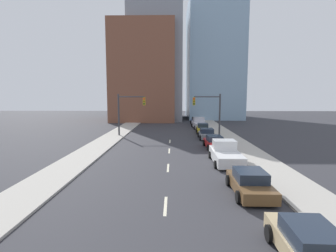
% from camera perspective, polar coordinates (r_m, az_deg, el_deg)
% --- Properties ---
extents(sidewalk_left, '(3.15, 90.42, 0.14)m').
position_cam_1_polar(sidewalk_left, '(46.06, -9.34, -0.51)').
color(sidewalk_left, '#ADA89E').
rests_on(sidewalk_left, ground).
extents(sidewalk_right, '(3.15, 90.42, 0.14)m').
position_cam_1_polar(sidewalk_right, '(45.93, 10.57, -0.55)').
color(sidewalk_right, '#ADA89E').
rests_on(sidewalk_right, ground).
extents(lane_stripe_at_13m, '(0.16, 2.40, 0.01)m').
position_cam_1_polar(lane_stripe_at_13m, '(14.19, -0.55, -16.94)').
color(lane_stripe_at_13m, beige).
rests_on(lane_stripe_at_13m, ground).
extents(lane_stripe_at_20m, '(0.16, 2.40, 0.01)m').
position_cam_1_polar(lane_stripe_at_20m, '(21.00, 0.02, -9.08)').
color(lane_stripe_at_20m, beige).
rests_on(lane_stripe_at_20m, ground).
extents(lane_stripe_at_27m, '(0.16, 2.40, 0.01)m').
position_cam_1_polar(lane_stripe_at_27m, '(27.25, 0.27, -5.43)').
color(lane_stripe_at_27m, beige).
rests_on(lane_stripe_at_27m, ground).
extents(lane_stripe_at_33m, '(0.16, 2.40, 0.01)m').
position_cam_1_polar(lane_stripe_at_33m, '(32.89, 0.41, -3.35)').
color(lane_stripe_at_33m, beige).
rests_on(lane_stripe_at_33m, ground).
extents(building_brick_left, '(14.00, 16.00, 21.68)m').
position_cam_1_polar(building_brick_left, '(62.73, -5.11, 11.26)').
color(building_brick_left, brown).
rests_on(building_brick_left, ground).
extents(building_office_center, '(12.00, 20.00, 25.87)m').
position_cam_1_polar(building_office_center, '(66.68, -2.41, 12.81)').
color(building_office_center, gray).
rests_on(building_office_center, ground).
extents(building_glass_right, '(13.00, 20.00, 29.24)m').
position_cam_1_polar(building_glass_right, '(71.48, 9.63, 13.66)').
color(building_glass_right, '#8CADC6').
rests_on(building_glass_right, ground).
extents(traffic_signal_left, '(3.91, 0.35, 5.95)m').
position_cam_1_polar(traffic_signal_left, '(37.31, -9.04, 3.67)').
color(traffic_signal_left, '#38383D').
rests_on(traffic_signal_left, ground).
extents(traffic_signal_right, '(3.91, 0.35, 5.95)m').
position_cam_1_polar(traffic_signal_right, '(37.13, 9.53, 3.65)').
color(traffic_signal_right, '#38383D').
rests_on(traffic_signal_right, ground).
extents(sedan_tan, '(2.16, 4.73, 1.40)m').
position_cam_1_polar(sedan_tan, '(10.67, 28.71, -22.33)').
color(sedan_tan, tan).
rests_on(sedan_tan, ground).
extents(sedan_brown, '(2.22, 4.46, 1.40)m').
position_cam_1_polar(sedan_brown, '(16.23, 17.42, -11.76)').
color(sedan_brown, brown).
rests_on(sedan_brown, ground).
extents(pickup_truck_white, '(2.47, 5.48, 1.84)m').
position_cam_1_polar(pickup_truck_white, '(22.97, 12.40, -5.94)').
color(pickup_truck_white, silver).
rests_on(pickup_truck_white, ground).
extents(sedan_red, '(2.20, 4.53, 1.37)m').
position_cam_1_polar(sedan_red, '(29.01, 10.07, -3.54)').
color(sedan_red, red).
rests_on(sedan_red, ground).
extents(sedan_gray, '(2.17, 4.26, 1.39)m').
position_cam_1_polar(sedan_gray, '(35.07, 8.43, -1.75)').
color(sedan_gray, slate).
rests_on(sedan_gray, ground).
extents(sedan_yellow, '(2.20, 4.31, 1.49)m').
position_cam_1_polar(sedan_yellow, '(40.53, 7.58, -0.57)').
color(sedan_yellow, gold).
rests_on(sedan_yellow, ground).
extents(pickup_truck_silver, '(2.58, 5.82, 1.91)m').
position_cam_1_polar(pickup_truck_silver, '(46.75, 6.82, 0.50)').
color(pickup_truck_silver, '#B2B2BC').
rests_on(pickup_truck_silver, ground).
extents(sedan_navy, '(2.32, 4.60, 1.47)m').
position_cam_1_polar(sedan_navy, '(52.53, 6.21, 1.06)').
color(sedan_navy, '#141E47').
rests_on(sedan_navy, ground).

